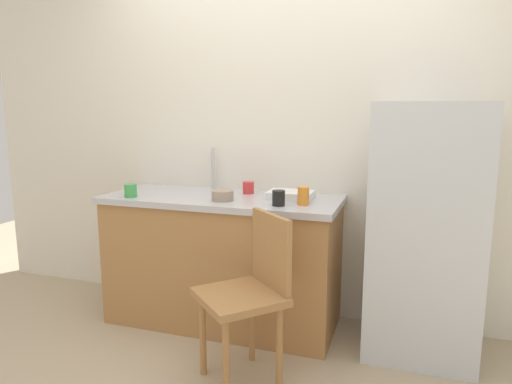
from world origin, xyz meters
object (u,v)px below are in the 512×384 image
(chair, at_px, (250,289))
(cup_orange, at_px, (303,196))
(cup_black, at_px, (279,198))
(refrigerator, at_px, (424,231))
(cup_green, at_px, (131,191))
(terracotta_bowl, at_px, (223,195))
(dish_tray, at_px, (291,195))
(cup_red, at_px, (248,188))

(chair, relative_size, cup_orange, 8.20)
(cup_orange, bearing_deg, cup_black, -153.15)
(refrigerator, xyz_separation_m, cup_green, (-1.80, -0.23, 0.17))
(cup_black, bearing_deg, chair, -94.39)
(cup_green, bearing_deg, cup_black, 2.37)
(terracotta_bowl, bearing_deg, chair, -53.25)
(cup_green, xyz_separation_m, cup_black, (0.98, 0.04, 0.00))
(dish_tray, xyz_separation_m, terracotta_bowl, (-0.39, -0.18, 0.01))
(cup_red, bearing_deg, refrigerator, -6.50)
(cup_green, xyz_separation_m, cup_orange, (1.11, 0.11, 0.01))
(refrigerator, height_order, dish_tray, refrigerator)
(refrigerator, distance_m, cup_green, 1.83)
(dish_tray, bearing_deg, chair, -94.45)
(dish_tray, bearing_deg, cup_red, 162.86)
(chair, bearing_deg, cup_black, 128.77)
(chair, relative_size, cup_green, 10.71)
(cup_green, bearing_deg, refrigerator, 7.29)
(cup_orange, bearing_deg, dish_tray, 127.20)
(refrigerator, xyz_separation_m, chair, (-0.85, -0.61, -0.23))
(refrigerator, bearing_deg, cup_orange, -169.89)
(chair, bearing_deg, cup_red, 153.29)
(refrigerator, distance_m, cup_red, 1.14)
(cup_red, bearing_deg, cup_orange, -29.98)
(refrigerator, relative_size, chair, 1.64)
(dish_tray, distance_m, cup_green, 1.03)
(chair, xyz_separation_m, dish_tray, (0.05, 0.64, 0.39))
(chair, distance_m, cup_green, 1.10)
(cup_red, bearing_deg, cup_green, -152.25)
(cup_green, distance_m, cup_orange, 1.12)
(terracotta_bowl, height_order, cup_red, cup_red)
(refrigerator, height_order, cup_green, refrigerator)
(refrigerator, xyz_separation_m, dish_tray, (-0.80, 0.03, 0.16))
(chair, xyz_separation_m, cup_black, (0.03, 0.42, 0.41))
(dish_tray, height_order, cup_orange, cup_orange)
(cup_green, relative_size, cup_orange, 0.77)
(dish_tray, height_order, terracotta_bowl, terracotta_bowl)
(chair, xyz_separation_m, terracotta_bowl, (-0.34, 0.46, 0.40))
(terracotta_bowl, xyz_separation_m, cup_green, (-0.61, -0.08, 0.01))
(chair, distance_m, cup_red, 0.88)
(dish_tray, distance_m, cup_orange, 0.19)
(refrigerator, xyz_separation_m, cup_black, (-0.82, -0.19, 0.18))
(refrigerator, relative_size, terracotta_bowl, 10.77)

